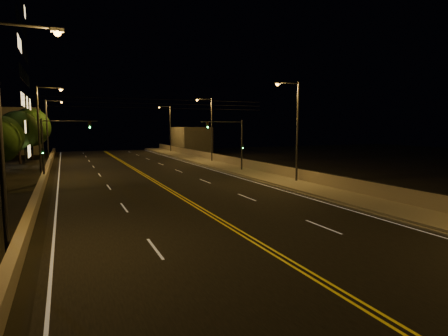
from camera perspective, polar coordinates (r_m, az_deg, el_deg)
name	(u,v)px	position (r m, az deg, el deg)	size (l,w,h in m)	color
road	(187,201)	(26.99, -5.61, -5.01)	(18.00, 120.00, 0.02)	black
sidewalk	(312,189)	(31.87, 13.26, -3.14)	(3.60, 120.00, 0.30)	gray
curb	(293,191)	(30.82, 10.45, -3.53)	(0.14, 120.00, 0.15)	gray
parapet_wall	(328,180)	(32.77, 15.61, -1.79)	(0.30, 120.00, 1.00)	gray
jersey_barrier	(34,207)	(25.78, -27.03, -5.35)	(0.45, 120.00, 0.80)	gray
distant_building_right	(191,139)	(78.53, -5.06, 4.36)	(6.00, 10.00, 5.13)	slate
distant_building_left	(18,131)	(82.46, -28.92, 4.95)	(8.00, 8.00, 8.78)	slate
parapet_rail	(329,174)	(32.70, 15.64, -0.87)	(0.06, 0.06, 120.00)	black
lane_markings	(188,201)	(26.92, -5.56, -5.01)	(17.32, 116.00, 0.00)	silver
streetlight_1	(295,126)	(34.93, 10.77, 6.35)	(2.55, 0.28, 9.32)	#2D2D33
streetlight_2	(210,126)	(54.22, -2.16, 6.44)	(2.55, 0.28, 9.32)	#2D2D33
streetlight_3	(169,126)	(75.83, -8.37, 6.36)	(2.55, 0.28, 9.32)	#2D2D33
streetlight_4	(8,125)	(16.73, -30.11, 5.67)	(2.55, 0.28, 9.32)	#2D2D33
streetlight_5	(42,126)	(41.94, -26.04, 5.81)	(2.55, 0.28, 9.32)	#2D2D33
streetlight_6	(49,126)	(63.48, -25.12, 5.84)	(2.55, 0.28, 9.32)	#2D2D33
traffic_signal_right	(234,139)	(42.94, 1.52, 4.37)	(5.11, 0.31, 6.02)	#2D2D33
traffic_signal_left	(54,142)	(39.02, -24.46, 3.59)	(5.11, 0.31, 6.02)	#2D2D33
overhead_wires	(155,104)	(35.69, -10.43, 9.61)	(22.00, 0.03, 0.83)	black
tree_1	(1,137)	(49.86, -30.82, 4.10)	(4.82, 4.82, 6.54)	black
tree_2	(19,131)	(59.99, -28.83, 5.01)	(5.51, 5.51, 7.47)	black
tree_3	(30,127)	(66.60, -27.41, 5.53)	(6.03, 6.03, 8.17)	black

